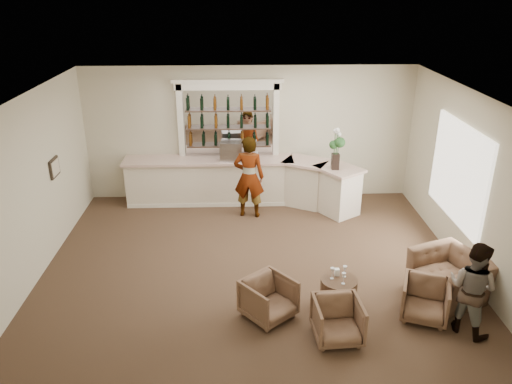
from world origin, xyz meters
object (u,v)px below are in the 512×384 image
at_px(bar_counter, 243,182).
at_px(flower_vase, 336,146).
at_px(armchair_center, 338,320).
at_px(guest, 472,288).
at_px(espresso_machine, 232,151).
at_px(cocktail_table, 338,292).
at_px(armchair_left, 269,299).
at_px(sommelier, 249,177).
at_px(armchair_far, 450,275).
at_px(armchair_right, 425,300).

height_order(bar_counter, flower_vase, flower_vase).
bearing_deg(flower_vase, armchair_center, -99.05).
height_order(guest, espresso_machine, espresso_machine).
relative_size(guest, flower_vase, 1.60).
xyz_separation_m(cocktail_table, armchair_left, (-1.20, -0.28, 0.09)).
bearing_deg(sommelier, armchair_far, 145.01).
bearing_deg(armchair_far, armchair_left, -102.93).
height_order(sommelier, armchair_left, sommelier).
height_order(bar_counter, armchair_center, bar_counter).
relative_size(guest, armchair_right, 2.09).
xyz_separation_m(sommelier, flower_vase, (1.97, -0.01, 0.72)).
bearing_deg(sommelier, armchair_center, 115.05).
xyz_separation_m(armchair_right, espresso_machine, (-3.17, 4.71, 1.04)).
bearing_deg(armchair_far, cocktail_table, -105.36).
relative_size(bar_counter, armchair_left, 7.56).
distance_m(guest, armchair_left, 3.15).
xyz_separation_m(armchair_left, espresso_machine, (-0.63, 4.60, 1.03)).
relative_size(sommelier, espresso_machine, 3.66).
distance_m(bar_counter, espresso_machine, 0.84).
distance_m(sommelier, armchair_right, 4.90).
xyz_separation_m(armchair_center, flower_vase, (0.71, 4.46, 1.35)).
xyz_separation_m(bar_counter, flower_vase, (2.10, -0.69, 1.11)).
xyz_separation_m(bar_counter, sommelier, (0.13, -0.69, 0.39)).
relative_size(armchair_right, espresso_machine, 1.40).
height_order(sommelier, armchair_far, sommelier).
relative_size(cocktail_table, flower_vase, 0.64).
bearing_deg(cocktail_table, bar_counter, 110.05).
bearing_deg(espresso_machine, armchair_far, -39.78).
height_order(guest, flower_vase, flower_vase).
bearing_deg(espresso_machine, armchair_left, -75.22).
bearing_deg(flower_vase, cocktail_table, -98.44).
bearing_deg(armchair_right, espresso_machine, 145.22).
relative_size(armchair_center, flower_vase, 0.75).
distance_m(guest, flower_vase, 4.62).
height_order(bar_counter, armchair_left, bar_counter).
height_order(bar_counter, sommelier, sommelier).
xyz_separation_m(sommelier, espresso_machine, (-0.39, 0.72, 0.41)).
height_order(armchair_left, armchair_center, armchair_left).
xyz_separation_m(cocktail_table, armchair_right, (1.34, -0.39, 0.09)).
relative_size(cocktail_table, espresso_machine, 1.17).
xyz_separation_m(armchair_right, flower_vase, (-0.81, 3.98, 1.35)).
distance_m(armchair_center, armchair_far, 2.45).
height_order(cocktail_table, armchair_left, armchair_left).
height_order(guest, armchair_center, guest).
height_order(armchair_right, espresso_machine, espresso_machine).
bearing_deg(bar_counter, espresso_machine, 173.16).
bearing_deg(armchair_left, armchair_center, -69.62).
relative_size(armchair_center, armchair_right, 0.99).
height_order(sommelier, armchair_center, sommelier).
bearing_deg(espresso_machine, cocktail_table, -60.06).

